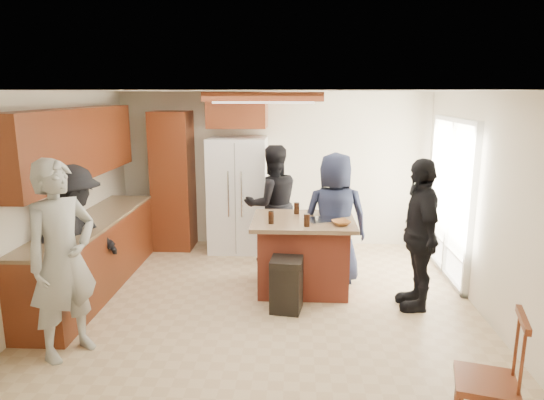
{
  "coord_description": "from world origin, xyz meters",
  "views": [
    {
      "loc": [
        0.37,
        -5.34,
        2.49
      ],
      "look_at": [
        0.06,
        0.65,
        1.15
      ],
      "focal_mm": 32.0,
      "sensor_mm": 36.0,
      "label": 1
    }
  ],
  "objects_px": {
    "kitchen_island": "(303,254)",
    "trash_bin": "(286,284)",
    "refrigerator": "(238,195)",
    "person_behind_left": "(273,204)",
    "person_side_right": "(419,234)",
    "spindle_chair": "(489,383)",
    "person_front_left": "(63,260)",
    "person_counter": "(75,241)",
    "person_behind_right": "(335,219)"
  },
  "relations": [
    {
      "from": "kitchen_island",
      "to": "trash_bin",
      "type": "distance_m",
      "value": 0.69
    },
    {
      "from": "refrigerator",
      "to": "person_behind_left",
      "type": "bearing_deg",
      "value": -42.91
    },
    {
      "from": "person_side_right",
      "to": "spindle_chair",
      "type": "xyz_separation_m",
      "value": [
        -0.03,
        -2.26,
        -0.43
      ]
    },
    {
      "from": "kitchen_island",
      "to": "spindle_chair",
      "type": "bearing_deg",
      "value": -64.39
    },
    {
      "from": "person_side_right",
      "to": "person_behind_left",
      "type": "bearing_deg",
      "value": -130.24
    },
    {
      "from": "person_side_right",
      "to": "spindle_chair",
      "type": "height_order",
      "value": "person_side_right"
    },
    {
      "from": "kitchen_island",
      "to": "spindle_chair",
      "type": "height_order",
      "value": "spindle_chair"
    },
    {
      "from": "person_front_left",
      "to": "trash_bin",
      "type": "height_order",
      "value": "person_front_left"
    },
    {
      "from": "person_counter",
      "to": "refrigerator",
      "type": "relative_size",
      "value": 0.95
    },
    {
      "from": "person_front_left",
      "to": "kitchen_island",
      "type": "distance_m",
      "value": 2.88
    },
    {
      "from": "person_counter",
      "to": "spindle_chair",
      "type": "relative_size",
      "value": 1.72
    },
    {
      "from": "person_behind_right",
      "to": "spindle_chair",
      "type": "bearing_deg",
      "value": 102.79
    },
    {
      "from": "person_behind_right",
      "to": "kitchen_island",
      "type": "distance_m",
      "value": 0.63
    },
    {
      "from": "person_behind_left",
      "to": "kitchen_island",
      "type": "bearing_deg",
      "value": 92.79
    },
    {
      "from": "person_front_left",
      "to": "spindle_chair",
      "type": "bearing_deg",
      "value": -73.49
    },
    {
      "from": "person_behind_right",
      "to": "person_counter",
      "type": "xyz_separation_m",
      "value": [
        -2.99,
        -1.07,
        -0.01
      ]
    },
    {
      "from": "trash_bin",
      "to": "spindle_chair",
      "type": "height_order",
      "value": "spindle_chair"
    },
    {
      "from": "person_behind_left",
      "to": "kitchen_island",
      "type": "distance_m",
      "value": 1.2
    },
    {
      "from": "person_behind_right",
      "to": "trash_bin",
      "type": "xyz_separation_m",
      "value": [
        -0.61,
        -0.91,
        -0.55
      ]
    },
    {
      "from": "person_behind_right",
      "to": "refrigerator",
      "type": "height_order",
      "value": "refrigerator"
    },
    {
      "from": "person_behind_right",
      "to": "trash_bin",
      "type": "distance_m",
      "value": 1.23
    },
    {
      "from": "refrigerator",
      "to": "spindle_chair",
      "type": "bearing_deg",
      "value": -61.63
    },
    {
      "from": "person_side_right",
      "to": "person_counter",
      "type": "bearing_deg",
      "value": -84.95
    },
    {
      "from": "person_front_left",
      "to": "kitchen_island",
      "type": "bearing_deg",
      "value": -20.83
    },
    {
      "from": "kitchen_island",
      "to": "person_counter",
      "type": "bearing_deg",
      "value": -162.63
    },
    {
      "from": "person_side_right",
      "to": "person_counter",
      "type": "height_order",
      "value": "person_side_right"
    },
    {
      "from": "refrigerator",
      "to": "person_side_right",
      "type": "bearing_deg",
      "value": -40.86
    },
    {
      "from": "person_behind_left",
      "to": "trash_bin",
      "type": "bearing_deg",
      "value": 78.09
    },
    {
      "from": "person_behind_right",
      "to": "refrigerator",
      "type": "distance_m",
      "value": 1.93
    },
    {
      "from": "person_behind_left",
      "to": "trash_bin",
      "type": "distance_m",
      "value": 1.79
    },
    {
      "from": "person_side_right",
      "to": "refrigerator",
      "type": "height_order",
      "value": "refrigerator"
    },
    {
      "from": "person_front_left",
      "to": "spindle_chair",
      "type": "height_order",
      "value": "person_front_left"
    },
    {
      "from": "person_behind_left",
      "to": "kitchen_island",
      "type": "xyz_separation_m",
      "value": [
        0.44,
        -1.04,
        -0.4
      ]
    },
    {
      "from": "person_behind_right",
      "to": "spindle_chair",
      "type": "xyz_separation_m",
      "value": [
        0.89,
        -2.98,
        -0.42
      ]
    },
    {
      "from": "person_behind_left",
      "to": "spindle_chair",
      "type": "distance_m",
      "value": 4.16
    },
    {
      "from": "refrigerator",
      "to": "kitchen_island",
      "type": "distance_m",
      "value": 1.92
    },
    {
      "from": "person_counter",
      "to": "trash_bin",
      "type": "relative_size",
      "value": 2.72
    },
    {
      "from": "person_front_left",
      "to": "person_counter",
      "type": "height_order",
      "value": "person_front_left"
    },
    {
      "from": "person_front_left",
      "to": "person_behind_left",
      "type": "distance_m",
      "value": 3.29
    },
    {
      "from": "person_counter",
      "to": "refrigerator",
      "type": "height_order",
      "value": "refrigerator"
    },
    {
      "from": "person_side_right",
      "to": "person_counter",
      "type": "xyz_separation_m",
      "value": [
        -3.9,
        -0.35,
        -0.03
      ]
    },
    {
      "from": "person_behind_right",
      "to": "person_behind_left",
      "type": "bearing_deg",
      "value": -45.74
    },
    {
      "from": "person_behind_right",
      "to": "person_side_right",
      "type": "distance_m",
      "value": 1.17
    },
    {
      "from": "person_behind_left",
      "to": "person_side_right",
      "type": "height_order",
      "value": "person_side_right"
    },
    {
      "from": "spindle_chair",
      "to": "person_behind_right",
      "type": "bearing_deg",
      "value": 106.55
    },
    {
      "from": "person_front_left",
      "to": "refrigerator",
      "type": "xyz_separation_m",
      "value": [
        1.26,
        3.27,
        -0.06
      ]
    },
    {
      "from": "person_behind_left",
      "to": "person_behind_right",
      "type": "height_order",
      "value": "person_behind_left"
    },
    {
      "from": "person_front_left",
      "to": "kitchen_island",
      "type": "relative_size",
      "value": 1.49
    },
    {
      "from": "person_front_left",
      "to": "person_behind_right",
      "type": "height_order",
      "value": "person_front_left"
    },
    {
      "from": "person_behind_right",
      "to": "kitchen_island",
      "type": "xyz_separation_m",
      "value": [
        -0.41,
        -0.27,
        -0.4
      ]
    }
  ]
}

